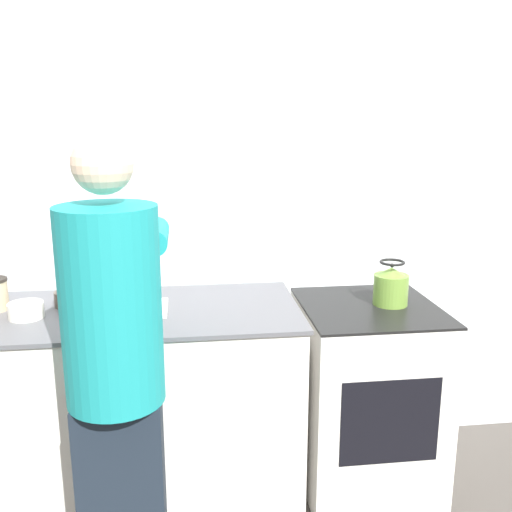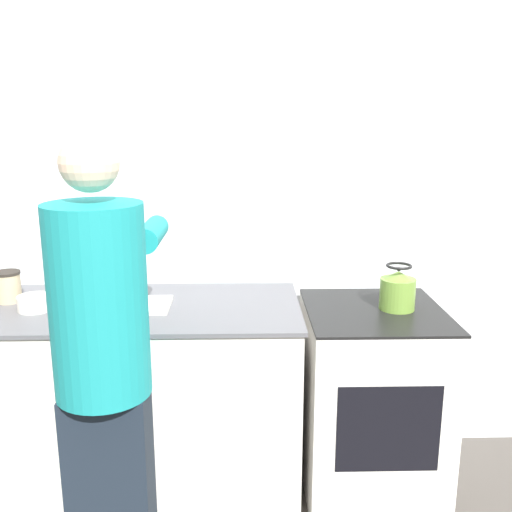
{
  "view_description": "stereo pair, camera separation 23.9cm",
  "coord_description": "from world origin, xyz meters",
  "px_view_note": "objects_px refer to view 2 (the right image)",
  "views": [
    {
      "loc": [
        -0.05,
        -2.07,
        1.72
      ],
      "look_at": [
        0.24,
        0.23,
        1.16
      ],
      "focal_mm": 40.0,
      "sensor_mm": 36.0,
      "label": 1
    },
    {
      "loc": [
        0.19,
        -2.09,
        1.72
      ],
      "look_at": [
        0.24,
        0.23,
        1.16
      ],
      "focal_mm": 40.0,
      "sensor_mm": 36.0,
      "label": 2
    }
  ],
  "objects_px": {
    "person": "(103,359)",
    "knife": "(126,300)",
    "cutting_board": "(136,305)",
    "canister_jar": "(8,286)",
    "oven": "(371,400)",
    "bowl_prep": "(78,293)",
    "kettle": "(398,290)"
  },
  "relations": [
    {
      "from": "cutting_board",
      "to": "bowl_prep",
      "type": "relative_size",
      "value": 2.35
    },
    {
      "from": "cutting_board",
      "to": "kettle",
      "type": "height_order",
      "value": "kettle"
    },
    {
      "from": "oven",
      "to": "bowl_prep",
      "type": "bearing_deg",
      "value": 175.49
    },
    {
      "from": "cutting_board",
      "to": "knife",
      "type": "relative_size",
      "value": 1.6
    },
    {
      "from": "knife",
      "to": "canister_jar",
      "type": "distance_m",
      "value": 0.55
    },
    {
      "from": "person",
      "to": "knife",
      "type": "relative_size",
      "value": 8.96
    },
    {
      "from": "knife",
      "to": "cutting_board",
      "type": "bearing_deg",
      "value": -5.78
    },
    {
      "from": "bowl_prep",
      "to": "canister_jar",
      "type": "bearing_deg",
      "value": -176.44
    },
    {
      "from": "person",
      "to": "bowl_prep",
      "type": "distance_m",
      "value": 0.74
    },
    {
      "from": "knife",
      "to": "bowl_prep",
      "type": "xyz_separation_m",
      "value": [
        -0.24,
        0.08,
        0.01
      ]
    },
    {
      "from": "kettle",
      "to": "bowl_prep",
      "type": "relative_size",
      "value": 1.62
    },
    {
      "from": "oven",
      "to": "bowl_prep",
      "type": "xyz_separation_m",
      "value": [
        -1.35,
        0.11,
        0.5
      ]
    },
    {
      "from": "cutting_board",
      "to": "canister_jar",
      "type": "relative_size",
      "value": 2.12
    },
    {
      "from": "cutting_board",
      "to": "kettle",
      "type": "xyz_separation_m",
      "value": [
        1.16,
        0.01,
        0.05
      ]
    },
    {
      "from": "person",
      "to": "knife",
      "type": "distance_m",
      "value": 0.6
    },
    {
      "from": "bowl_prep",
      "to": "canister_jar",
      "type": "xyz_separation_m",
      "value": [
        -0.31,
        -0.02,
        0.04
      ]
    },
    {
      "from": "oven",
      "to": "person",
      "type": "relative_size",
      "value": 0.53
    },
    {
      "from": "person",
      "to": "knife",
      "type": "xyz_separation_m",
      "value": [
        -0.04,
        0.6,
        0.02
      ]
    },
    {
      "from": "bowl_prep",
      "to": "knife",
      "type": "bearing_deg",
      "value": -18.9
    },
    {
      "from": "person",
      "to": "canister_jar",
      "type": "height_order",
      "value": "person"
    },
    {
      "from": "oven",
      "to": "knife",
      "type": "relative_size",
      "value": 4.72
    },
    {
      "from": "cutting_board",
      "to": "canister_jar",
      "type": "xyz_separation_m",
      "value": [
        -0.59,
        0.09,
        0.06
      ]
    },
    {
      "from": "oven",
      "to": "bowl_prep",
      "type": "distance_m",
      "value": 1.44
    },
    {
      "from": "kettle",
      "to": "canister_jar",
      "type": "xyz_separation_m",
      "value": [
        -1.76,
        0.08,
        0.01
      ]
    },
    {
      "from": "oven",
      "to": "canister_jar",
      "type": "xyz_separation_m",
      "value": [
        -1.66,
        0.09,
        0.54
      ]
    },
    {
      "from": "canister_jar",
      "to": "knife",
      "type": "bearing_deg",
      "value": -6.46
    },
    {
      "from": "person",
      "to": "cutting_board",
      "type": "bearing_deg",
      "value": 89.0
    },
    {
      "from": "person",
      "to": "knife",
      "type": "height_order",
      "value": "person"
    },
    {
      "from": "cutting_board",
      "to": "bowl_prep",
      "type": "height_order",
      "value": "bowl_prep"
    },
    {
      "from": "oven",
      "to": "cutting_board",
      "type": "xyz_separation_m",
      "value": [
        -1.07,
        -0.0,
        0.47
      ]
    },
    {
      "from": "person",
      "to": "bowl_prep",
      "type": "height_order",
      "value": "person"
    },
    {
      "from": "cutting_board",
      "to": "knife",
      "type": "xyz_separation_m",
      "value": [
        -0.05,
        0.03,
        0.01
      ]
    }
  ]
}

